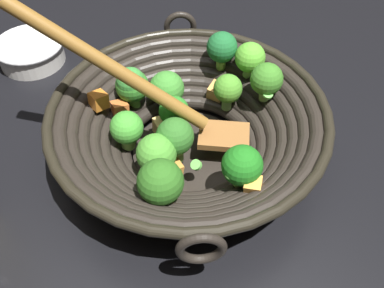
{
  "coord_description": "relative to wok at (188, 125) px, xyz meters",
  "views": [
    {
      "loc": [
        0.07,
        0.41,
        0.49
      ],
      "look_at": [
        -0.0,
        0.01,
        0.03
      ],
      "focal_mm": 40.81,
      "sensor_mm": 36.0,
      "label": 1
    }
  ],
  "objects": [
    {
      "name": "ground_plane",
      "position": [
        -0.0,
        0.0,
        -0.06
      ],
      "size": [
        4.0,
        4.0,
        0.0
      ],
      "primitive_type": "plane",
      "color": "black"
    },
    {
      "name": "wok",
      "position": [
        0.0,
        0.0,
        0.0
      ],
      "size": [
        0.4,
        0.42,
        0.25
      ],
      "color": "black",
      "rests_on": "ground"
    },
    {
      "name": "prep_bowl",
      "position": [
        0.24,
        -0.27,
        -0.04
      ],
      "size": [
        0.12,
        0.12,
        0.04
      ],
      "color": "silver",
      "rests_on": "ground"
    }
  ]
}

